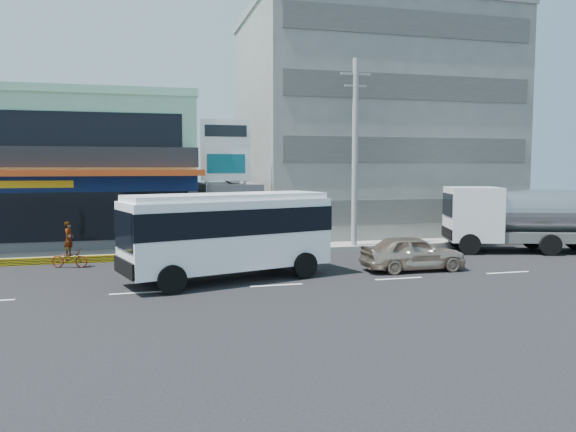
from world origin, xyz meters
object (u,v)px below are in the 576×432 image
object	(u,v)px
satellite_dish	(230,182)
sedan	(413,253)
tanker_truck	(524,217)
concrete_building	(369,128)
minibus	(228,229)
billboard	(226,157)
utility_pole_near	(355,153)
motorcycle_rider	(69,252)
shop_building	(83,175)

from	to	relation	value
satellite_dish	sedan	bearing A→B (deg)	-56.14
tanker_truck	concrete_building	bearing A→B (deg)	113.73
concrete_building	minibus	xyz separation A→B (m)	(-11.59, -13.50, -4.98)
minibus	tanker_truck	distance (m)	16.39
billboard	tanker_truck	size ratio (longest dim) A/B	0.77
satellite_dish	utility_pole_near	world-z (taller)	utility_pole_near
satellite_dish	billboard	xyz separation A→B (m)	(-0.50, -1.80, 1.35)
concrete_building	minibus	bearing A→B (deg)	-130.64
tanker_truck	motorcycle_rider	bearing A→B (deg)	177.26
shop_building	utility_pole_near	xyz separation A→B (m)	(14.00, -6.55, 1.15)
utility_pole_near	tanker_truck	size ratio (longest dim) A/B	1.12
concrete_building	shop_building	bearing A→B (deg)	-176.65
satellite_dish	billboard	world-z (taller)	billboard
satellite_dish	tanker_truck	world-z (taller)	satellite_dish
satellite_dish	tanker_truck	xyz separation A→B (m)	(14.45, -6.13, -1.76)
utility_pole_near	sedan	size ratio (longest dim) A/B	2.24
concrete_building	tanker_truck	distance (m)	12.22
billboard	minibus	size ratio (longest dim) A/B	0.81
tanker_truck	utility_pole_near	bearing A→B (deg)	163.33
shop_building	sedan	xyz separation A→B (m)	(14.37, -12.45, -3.24)
motorcycle_rider	concrete_building	bearing A→B (deg)	26.78
minibus	sedan	world-z (taller)	minibus
minibus	sedan	xyz separation A→B (m)	(7.96, 0.00, -1.26)
satellite_dish	utility_pole_near	size ratio (longest dim) A/B	0.15
motorcycle_rider	billboard	bearing A→B (deg)	23.63
utility_pole_near	motorcycle_rider	xyz separation A→B (m)	(-13.95, -1.46, -4.48)
satellite_dish	minibus	size ratio (longest dim) A/B	0.18
concrete_building	tanker_truck	size ratio (longest dim) A/B	1.80
shop_building	motorcycle_rider	size ratio (longest dim) A/B	6.07
utility_pole_near	minibus	xyz separation A→B (m)	(-7.59, -5.90, -3.13)
utility_pole_near	concrete_building	bearing A→B (deg)	62.24
concrete_building	billboard	world-z (taller)	concrete_building
utility_pole_near	motorcycle_rider	bearing A→B (deg)	-174.03
minibus	sedan	bearing A→B (deg)	0.00
sedan	tanker_truck	bearing A→B (deg)	-66.39
tanker_truck	billboard	bearing A→B (deg)	163.84
billboard	sedan	distance (m)	11.13
minibus	tanker_truck	bearing A→B (deg)	11.86
shop_building	minibus	bearing A→B (deg)	-62.74
utility_pole_near	shop_building	bearing A→B (deg)	154.94
billboard	minibus	xyz separation A→B (m)	(-1.09, -7.70, -2.90)
billboard	sedan	bearing A→B (deg)	-48.25
sedan	motorcycle_rider	world-z (taller)	motorcycle_rider
concrete_building	motorcycle_rider	size ratio (longest dim) A/B	7.84
tanker_truck	motorcycle_rider	world-z (taller)	tanker_truck
concrete_building	minibus	size ratio (longest dim) A/B	1.88
satellite_dish	tanker_truck	size ratio (longest dim) A/B	0.17
sedan	concrete_building	bearing A→B (deg)	-14.06
billboard	minibus	distance (m)	8.30
minibus	tanker_truck	xyz separation A→B (m)	(16.04, 3.37, -0.21)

